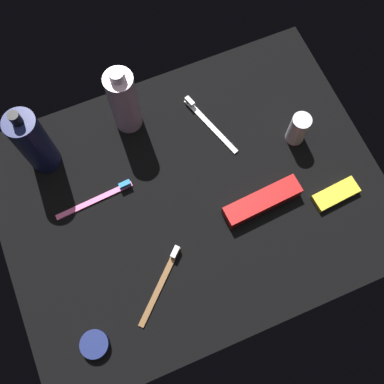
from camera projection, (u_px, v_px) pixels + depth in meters
ground_plane at (192, 197)px, 102.37cm from camera, size 84.00×64.00×1.20cm
lotion_bottle at (33, 142)px, 95.88cm from camera, size 6.74×6.74×21.11cm
bodywash_bottle at (124, 101)px, 99.17cm from camera, size 6.31×6.31×20.09cm
deodorant_stick at (298, 129)px, 102.46cm from camera, size 4.27×4.27×8.63cm
toothbrush_white at (207, 122)px, 107.19cm from camera, size 6.61×17.51×2.10cm
toothbrush_brown at (162, 280)px, 95.14cm from camera, size 13.99×13.14×2.10cm
toothbrush_pink at (99, 198)px, 101.05cm from camera, size 18.04×2.42×2.10cm
toothpaste_box_red at (262, 201)px, 99.74cm from camera, size 17.85×5.55×3.20cm
snack_bar_yellow at (336, 194)px, 101.18cm from camera, size 10.68×4.80×1.50cm
cream_tin_left at (95, 344)px, 90.66cm from camera, size 5.70×5.70×1.97cm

